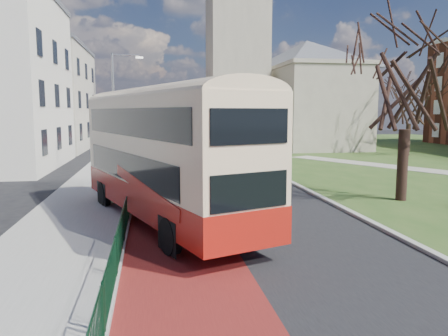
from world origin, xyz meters
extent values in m
plane|color=black|center=(0.00, 0.00, 0.00)|extent=(160.00, 160.00, 0.00)
cube|color=black|center=(1.50, 20.00, 0.01)|extent=(9.00, 120.00, 0.01)
cube|color=#591414|center=(-1.20, 20.00, 0.01)|extent=(3.40, 120.00, 0.01)
cube|color=gray|center=(-5.00, 20.00, 0.06)|extent=(4.00, 120.00, 0.12)
cube|color=#999993|center=(-3.00, 20.00, 0.07)|extent=(0.25, 120.00, 0.13)
cube|color=#999993|center=(6.10, 22.00, 0.07)|extent=(0.25, 80.00, 0.13)
cylinder|color=#0B331D|center=(-2.95, 4.00, 1.10)|extent=(0.04, 24.00, 0.04)
cylinder|color=#0B331D|center=(-2.95, 4.00, 0.15)|extent=(0.04, 24.00, 0.04)
cube|color=gray|center=(8.00, 38.00, 12.00)|extent=(6.50, 6.50, 24.00)
cube|color=gray|center=(16.50, 38.00, 4.50)|extent=(9.00, 18.00, 9.00)
pyramid|color=#565960|center=(16.50, 38.00, 12.60)|extent=(9.00, 18.00, 3.60)
cube|color=#BBB29E|center=(-14.00, 38.00, 5.50)|extent=(10.00, 16.00, 11.00)
cube|color=#565960|center=(-14.00, 38.00, 11.25)|extent=(10.30, 16.30, 0.50)
cylinder|color=gray|center=(-4.50, 18.00, 4.12)|extent=(0.16, 0.16, 8.00)
cylinder|color=gray|center=(-3.60, 18.00, 8.02)|extent=(1.80, 0.10, 0.10)
cube|color=silver|center=(-2.70, 18.00, 7.87)|extent=(0.50, 0.18, 0.12)
cube|color=#9F160E|center=(-1.56, 3.41, 1.10)|extent=(6.67, 12.04, 1.08)
cube|color=beige|center=(-1.56, 3.41, 3.19)|extent=(6.63, 11.98, 3.12)
cube|color=black|center=(-2.94, 3.24, 2.23)|extent=(3.42, 9.12, 1.02)
cube|color=black|center=(-0.41, 4.18, 2.23)|extent=(3.42, 9.12, 1.02)
cube|color=black|center=(-2.83, 2.94, 3.84)|extent=(3.75, 10.00, 0.97)
cube|color=black|center=(-0.30, 3.87, 3.84)|extent=(3.75, 10.00, 0.97)
cube|color=black|center=(-3.61, 8.92, 2.23)|extent=(2.29, 0.91, 1.13)
cube|color=black|center=(-3.61, 8.92, 3.84)|extent=(2.29, 0.91, 0.97)
cube|color=orange|center=(-3.61, 8.92, 4.45)|extent=(1.83, 0.76, 0.32)
cylinder|color=black|center=(-4.13, 6.74, 0.56)|extent=(0.69, 1.16, 1.12)
cylinder|color=black|center=(-1.79, 7.61, 0.56)|extent=(0.69, 1.16, 1.12)
cylinder|color=black|center=(-1.51, -0.36, 0.56)|extent=(0.69, 1.16, 1.12)
cylinder|color=black|center=(0.84, 0.51, 0.56)|extent=(0.69, 1.16, 1.12)
cylinder|color=black|center=(9.64, 5.76, 1.72)|extent=(0.55, 0.55, 3.36)
cylinder|color=black|center=(22.36, 25.55, 1.55)|extent=(0.55, 0.55, 3.02)
camera|label=1|loc=(-2.00, -12.96, 4.21)|focal=35.00mm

